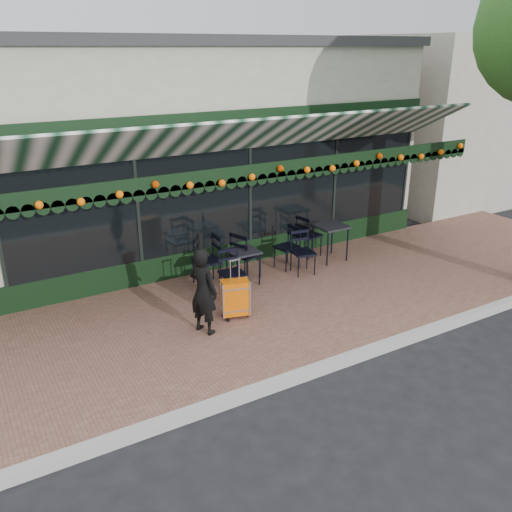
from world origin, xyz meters
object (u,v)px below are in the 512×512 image
chair_a_front (303,253)px  chair_b_front (232,274)px  woman (203,291)px  cafe_table_a (331,229)px  cafe_table_b (243,254)px  chair_b_left (207,261)px  chair_a_left (287,247)px  suitcase (235,298)px  chair_a_right (309,235)px  chair_b_right (246,255)px

chair_a_front → chair_b_front: size_ratio=1.00×
woman → cafe_table_a: bearing=-91.2°
cafe_table_b → chair_b_left: size_ratio=0.68×
chair_a_left → chair_a_front: chair_a_left is taller
woman → chair_b_front: bearing=-70.8°
suitcase → chair_a_right: bearing=48.8°
suitcase → cafe_table_a: (3.05, 1.34, 0.35)m
chair_b_left → chair_b_right: (0.82, -0.07, -0.01)m
chair_a_front → chair_b_right: bearing=171.5°
chair_a_left → chair_b_left: 1.83m
cafe_table_b → chair_a_left: chair_a_left is taller
chair_a_right → chair_b_front: (-2.44, -1.01, -0.02)m
woman → chair_a_left: (2.66, 1.61, -0.27)m
cafe_table_b → chair_b_front: bearing=-137.6°
cafe_table_a → chair_b_left: (-2.89, 0.10, -0.20)m
chair_a_right → woman: bearing=111.2°
chair_b_left → chair_b_right: chair_b_left is taller
chair_a_right → chair_b_right: bearing=94.2°
chair_a_front → chair_b_left: chair_b_left is taller
chair_a_right → chair_a_front: 1.04m
cafe_table_a → chair_b_left: chair_b_left is taller
suitcase → chair_b_front: size_ratio=1.18×
cafe_table_b → chair_a_front: bearing=-7.7°
chair_a_right → chair_b_front: chair_a_right is taller
chair_b_left → chair_b_front: bearing=20.8°
suitcase → chair_a_front: 2.33m
suitcase → chair_b_front: bearing=81.7°
suitcase → cafe_table_b: (0.81, 1.17, 0.27)m
suitcase → chair_a_front: suitcase is taller
woman → chair_b_front: woman is taller
woman → suitcase: woman is taller
chair_a_left → chair_b_front: 1.77m
chair_a_left → chair_a_front: size_ratio=1.01×
chair_b_left → chair_b_front: (0.19, -0.68, -0.06)m
suitcase → chair_a_front: (2.10, 1.00, 0.09)m
chair_b_left → suitcase: bearing=-1.1°
chair_a_left → chair_b_left: size_ratio=0.88×
chair_a_right → chair_b_right: 1.86m
suitcase → chair_a_right: 3.31m
cafe_table_a → suitcase: bearing=-156.3°
chair_a_right → chair_b_left: bearing=88.8°
woman → chair_a_right: (3.47, 1.95, -0.25)m
cafe_table_a → chair_a_front: size_ratio=0.88×
woman → chair_b_left: 1.84m
woman → chair_a_right: bearing=-84.2°
chair_b_front → woman: bearing=-133.0°
suitcase → chair_a_right: size_ratio=1.12×
chair_a_right → chair_b_front: size_ratio=1.05×
chair_a_left → chair_a_front: (0.11, -0.42, -0.00)m
chair_b_front → cafe_table_b: bearing=46.7°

